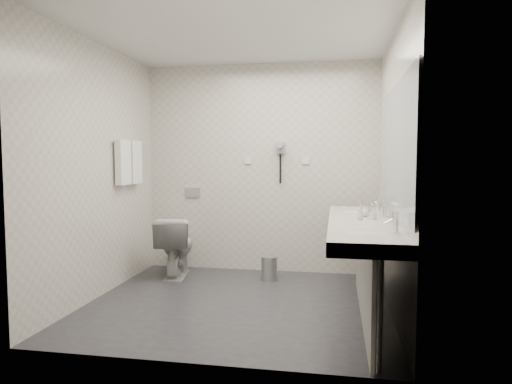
# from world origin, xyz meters

# --- Properties ---
(floor) EXTENTS (2.80, 2.80, 0.00)m
(floor) POSITION_xyz_m (0.00, 0.00, 0.00)
(floor) COLOR #29282E
(floor) RESTS_ON ground
(ceiling) EXTENTS (2.80, 2.80, 0.00)m
(ceiling) POSITION_xyz_m (0.00, 0.00, 2.50)
(ceiling) COLOR silver
(ceiling) RESTS_ON wall_back
(wall_back) EXTENTS (2.80, 0.00, 2.80)m
(wall_back) POSITION_xyz_m (0.00, 1.30, 1.25)
(wall_back) COLOR beige
(wall_back) RESTS_ON floor
(wall_front) EXTENTS (2.80, 0.00, 2.80)m
(wall_front) POSITION_xyz_m (0.00, -1.30, 1.25)
(wall_front) COLOR beige
(wall_front) RESTS_ON floor
(wall_left) EXTENTS (0.00, 2.60, 2.60)m
(wall_left) POSITION_xyz_m (-1.40, 0.00, 1.25)
(wall_left) COLOR beige
(wall_left) RESTS_ON floor
(wall_right) EXTENTS (0.00, 2.60, 2.60)m
(wall_right) POSITION_xyz_m (1.40, 0.00, 1.25)
(wall_right) COLOR beige
(wall_right) RESTS_ON floor
(vanity_counter) EXTENTS (0.55, 2.20, 0.10)m
(vanity_counter) POSITION_xyz_m (1.12, -0.20, 0.80)
(vanity_counter) COLOR silver
(vanity_counter) RESTS_ON floor
(vanity_panel) EXTENTS (0.03, 2.15, 0.75)m
(vanity_panel) POSITION_xyz_m (1.15, -0.20, 0.38)
(vanity_panel) COLOR gray
(vanity_panel) RESTS_ON floor
(vanity_post_near) EXTENTS (0.06, 0.06, 0.75)m
(vanity_post_near) POSITION_xyz_m (1.18, -1.24, 0.38)
(vanity_post_near) COLOR silver
(vanity_post_near) RESTS_ON floor
(vanity_post_far) EXTENTS (0.06, 0.06, 0.75)m
(vanity_post_far) POSITION_xyz_m (1.18, 0.84, 0.38)
(vanity_post_far) COLOR silver
(vanity_post_far) RESTS_ON floor
(mirror) EXTENTS (0.02, 2.20, 1.05)m
(mirror) POSITION_xyz_m (1.39, -0.20, 1.45)
(mirror) COLOR #B2BCC6
(mirror) RESTS_ON wall_right
(basin_near) EXTENTS (0.40, 0.31, 0.05)m
(basin_near) POSITION_xyz_m (1.12, -0.85, 0.83)
(basin_near) COLOR silver
(basin_near) RESTS_ON vanity_counter
(basin_far) EXTENTS (0.40, 0.31, 0.05)m
(basin_far) POSITION_xyz_m (1.12, 0.45, 0.83)
(basin_far) COLOR silver
(basin_far) RESTS_ON vanity_counter
(faucet_near) EXTENTS (0.04, 0.04, 0.15)m
(faucet_near) POSITION_xyz_m (1.32, -0.85, 0.92)
(faucet_near) COLOR silver
(faucet_near) RESTS_ON vanity_counter
(faucet_far) EXTENTS (0.04, 0.04, 0.15)m
(faucet_far) POSITION_xyz_m (1.32, 0.45, 0.92)
(faucet_far) COLOR silver
(faucet_far) RESTS_ON vanity_counter
(soap_bottle_a) EXTENTS (0.06, 0.06, 0.09)m
(soap_bottle_a) POSITION_xyz_m (1.22, -0.17, 0.90)
(soap_bottle_a) COLOR silver
(soap_bottle_a) RESTS_ON vanity_counter
(soap_bottle_b) EXTENTS (0.10, 0.10, 0.09)m
(soap_bottle_b) POSITION_xyz_m (1.16, 0.04, 0.90)
(soap_bottle_b) COLOR silver
(soap_bottle_b) RESTS_ON vanity_counter
(soap_bottle_c) EXTENTS (0.05, 0.05, 0.14)m
(soap_bottle_c) POSITION_xyz_m (1.11, -0.20, 0.92)
(soap_bottle_c) COLOR silver
(soap_bottle_c) RESTS_ON vanity_counter
(glass_left) EXTENTS (0.07, 0.07, 0.12)m
(glass_left) POSITION_xyz_m (1.35, 0.04, 0.91)
(glass_left) COLOR silver
(glass_left) RESTS_ON vanity_counter
(glass_right) EXTENTS (0.07, 0.07, 0.12)m
(glass_right) POSITION_xyz_m (1.23, 0.16, 0.91)
(glass_right) COLOR silver
(glass_right) RESTS_ON vanity_counter
(toilet) EXTENTS (0.49, 0.74, 0.70)m
(toilet) POSITION_xyz_m (-0.93, 0.85, 0.35)
(toilet) COLOR silver
(toilet) RESTS_ON floor
(flush_plate) EXTENTS (0.18, 0.02, 0.12)m
(flush_plate) POSITION_xyz_m (-0.85, 1.29, 0.95)
(flush_plate) COLOR #B2B5BA
(flush_plate) RESTS_ON wall_back
(pedal_bin) EXTENTS (0.20, 0.20, 0.25)m
(pedal_bin) POSITION_xyz_m (0.18, 0.87, 0.13)
(pedal_bin) COLOR #B2B5BA
(pedal_bin) RESTS_ON floor
(bin_lid) EXTENTS (0.18, 0.18, 0.02)m
(bin_lid) POSITION_xyz_m (0.18, 0.87, 0.26)
(bin_lid) COLOR #B2B5BA
(bin_lid) RESTS_ON pedal_bin
(towel_rail) EXTENTS (0.02, 0.62, 0.02)m
(towel_rail) POSITION_xyz_m (-1.35, 0.55, 1.55)
(towel_rail) COLOR silver
(towel_rail) RESTS_ON wall_left
(towel_near) EXTENTS (0.07, 0.24, 0.48)m
(towel_near) POSITION_xyz_m (-1.34, 0.41, 1.33)
(towel_near) COLOR white
(towel_near) RESTS_ON towel_rail
(towel_far) EXTENTS (0.07, 0.24, 0.48)m
(towel_far) POSITION_xyz_m (-1.34, 0.69, 1.33)
(towel_far) COLOR white
(towel_far) RESTS_ON towel_rail
(dryer_cradle) EXTENTS (0.10, 0.04, 0.14)m
(dryer_cradle) POSITION_xyz_m (0.25, 1.27, 1.50)
(dryer_cradle) COLOR #939498
(dryer_cradle) RESTS_ON wall_back
(dryer_barrel) EXTENTS (0.08, 0.14, 0.08)m
(dryer_barrel) POSITION_xyz_m (0.25, 1.20, 1.53)
(dryer_barrel) COLOR #939498
(dryer_barrel) RESTS_ON dryer_cradle
(dryer_cord) EXTENTS (0.02, 0.02, 0.35)m
(dryer_cord) POSITION_xyz_m (0.25, 1.26, 1.25)
(dryer_cord) COLOR black
(dryer_cord) RESTS_ON dryer_cradle
(switch_plate_a) EXTENTS (0.09, 0.02, 0.09)m
(switch_plate_a) POSITION_xyz_m (-0.15, 1.29, 1.35)
(switch_plate_a) COLOR silver
(switch_plate_a) RESTS_ON wall_back
(switch_plate_b) EXTENTS (0.09, 0.02, 0.09)m
(switch_plate_b) POSITION_xyz_m (0.55, 1.29, 1.35)
(switch_plate_b) COLOR silver
(switch_plate_b) RESTS_ON wall_back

